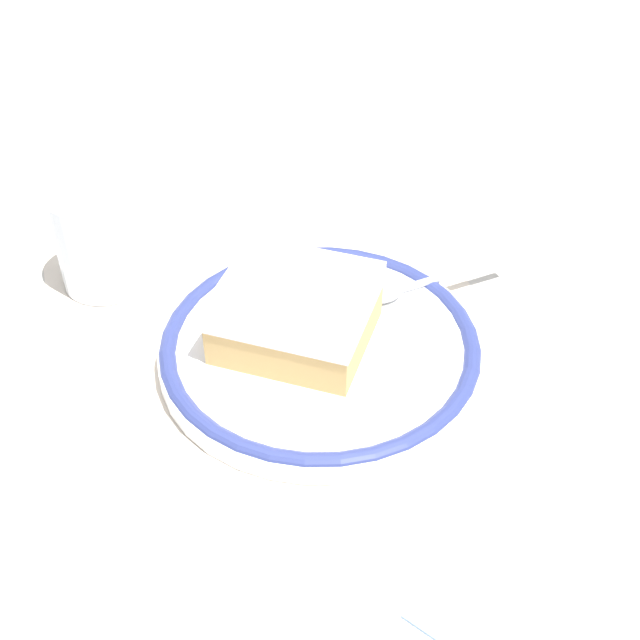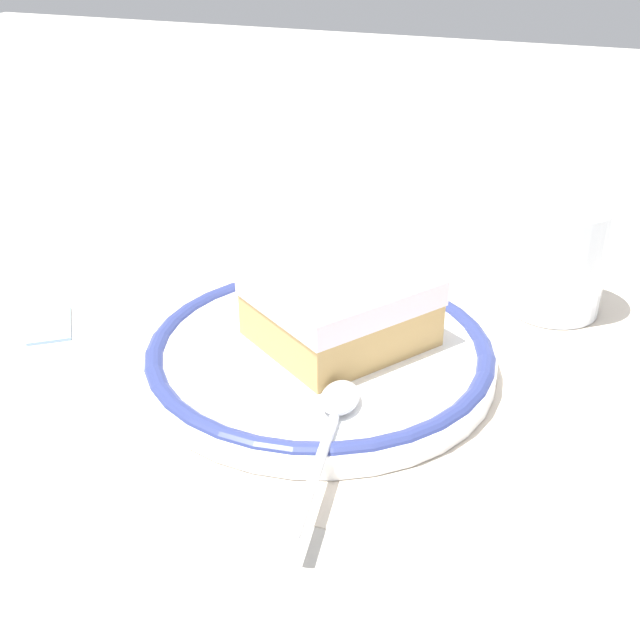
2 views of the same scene
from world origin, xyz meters
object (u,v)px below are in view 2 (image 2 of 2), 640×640
at_px(cup, 559,266).
at_px(cake_slice, 340,308).
at_px(spoon, 333,418).
at_px(sugar_packet, 49,322).
at_px(plate, 320,355).

bearing_deg(cup, cake_slice, 43.04).
distance_m(spoon, sugar_packet, 0.25).
xyz_separation_m(cup, sugar_packet, (0.34, 0.14, -0.03)).
bearing_deg(spoon, cake_slice, -74.65).
distance_m(cake_slice, cup, 0.18).
bearing_deg(cake_slice, sugar_packet, 6.37).
height_order(plate, spoon, spoon).
distance_m(cake_slice, spoon, 0.10).
xyz_separation_m(plate, sugar_packet, (0.20, 0.01, -0.01)).
bearing_deg(cake_slice, cup, -136.96).
bearing_deg(cup, spoon, 64.02).
bearing_deg(plate, cup, -135.68).
relative_size(cake_slice, cup, 1.69).
height_order(plate, sugar_packet, plate).
distance_m(plate, cup, 0.19).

